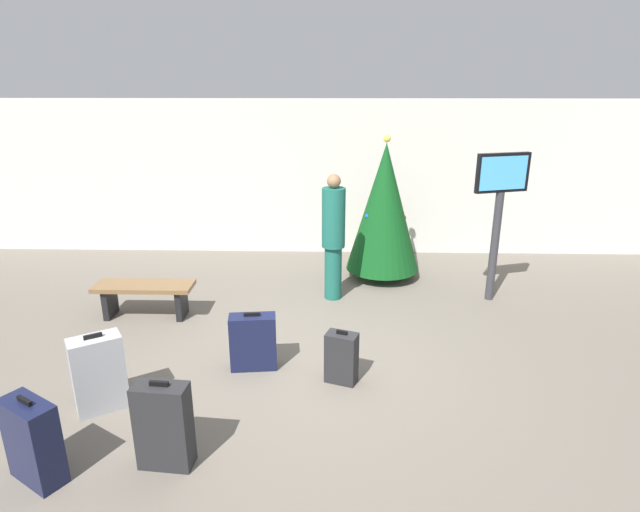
{
  "coord_description": "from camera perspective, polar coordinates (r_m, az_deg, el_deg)",
  "views": [
    {
      "loc": [
        0.35,
        -5.24,
        3.12
      ],
      "look_at": [
        0.17,
        1.31,
        0.9
      ],
      "focal_mm": 29.18,
      "sensor_mm": 36.0,
      "label": 1
    }
  ],
  "objects": [
    {
      "name": "ground_plane",
      "position": [
        6.1,
        -1.97,
        -12.02
      ],
      "size": [
        16.0,
        16.0,
        0.0
      ],
      "primitive_type": "plane",
      "color": "#665E54"
    },
    {
      "name": "back_wall",
      "position": [
        9.72,
        -0.49,
        8.58
      ],
      "size": [
        16.0,
        0.2,
        2.81
      ],
      "primitive_type": "cube",
      "color": "beige",
      "rests_on": "ground_plane"
    },
    {
      "name": "holiday_tree",
      "position": [
        8.42,
        7.06,
        5.29
      ],
      "size": [
        1.19,
        1.19,
        2.33
      ],
      "color": "#4C3319",
      "rests_on": "ground_plane"
    },
    {
      "name": "flight_info_kiosk",
      "position": [
        7.81,
        19.09,
        5.66
      ],
      "size": [
        0.79,
        0.31,
        2.17
      ],
      "color": "#333338",
      "rests_on": "ground_plane"
    },
    {
      "name": "waiting_bench",
      "position": [
        7.54,
        -18.68,
        -3.84
      ],
      "size": [
        1.34,
        0.44,
        0.48
      ],
      "color": "brown",
      "rests_on": "ground_plane"
    },
    {
      "name": "traveller_0",
      "position": [
        7.56,
        1.48,
        2.38
      ],
      "size": [
        0.41,
        0.41,
        1.87
      ],
      "color": "#19594C",
      "rests_on": "ground_plane"
    },
    {
      "name": "suitcase_0",
      "position": [
        5.65,
        -23.1,
        -11.78
      ],
      "size": [
        0.54,
        0.48,
        0.82
      ],
      "color": "#9EA0A5",
      "rests_on": "ground_plane"
    },
    {
      "name": "suitcase_1",
      "position": [
        4.74,
        -16.76,
        -17.4
      ],
      "size": [
        0.47,
        0.26,
        0.81
      ],
      "color": "#232326",
      "rests_on": "ground_plane"
    },
    {
      "name": "suitcase_2",
      "position": [
        5.71,
        2.37,
        -11.07
      ],
      "size": [
        0.38,
        0.3,
        0.61
      ],
      "color": "#232326",
      "rests_on": "ground_plane"
    },
    {
      "name": "suitcase_3",
      "position": [
        5.01,
        -28.95,
        -17.36
      ],
      "size": [
        0.55,
        0.46,
        0.76
      ],
      "color": "#141938",
      "rests_on": "ground_plane"
    },
    {
      "name": "suitcase_4",
      "position": [
        5.98,
        -7.34,
        -9.32
      ],
      "size": [
        0.54,
        0.28,
        0.68
      ],
      "color": "#141938",
      "rests_on": "ground_plane"
    }
  ]
}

